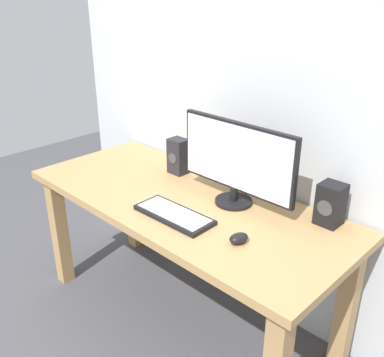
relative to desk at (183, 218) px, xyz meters
The scene contains 8 objects.
ground_plane 0.59m from the desk, ahead, with size 6.00×6.00×0.00m, color #4C4C51.
wall_back 0.98m from the desk, 90.00° to the left, with size 2.41×0.04×3.00m, color silver.
desk is the anchor object (origin of this frame).
monitor 0.40m from the desk, 34.87° to the left, with size 0.60×0.17×0.38m.
keyboard_primary 0.22m from the desk, 56.60° to the right, with size 0.37×0.16×0.02m.
mouse 0.46m from the desk, 15.38° to the right, with size 0.05×0.08×0.04m, color black.
speaker_right 0.68m from the desk, 23.56° to the left, with size 0.10×0.10×0.18m.
speaker_left 0.37m from the desk, 140.09° to the left, with size 0.10×0.08×0.19m.
Camera 1 is at (1.30, -1.26, 1.61)m, focal length 40.52 mm.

